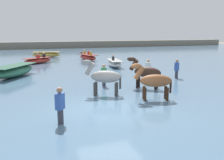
# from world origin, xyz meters

# --- Properties ---
(ground_plane) EXTENTS (120.00, 120.00, 0.00)m
(ground_plane) POSITION_xyz_m (0.00, 0.00, 0.00)
(ground_plane) COLOR #756B56
(water_surface) EXTENTS (90.00, 90.00, 0.37)m
(water_surface) POSITION_xyz_m (0.00, 10.00, 0.19)
(water_surface) COLOR slate
(water_surface) RESTS_ON ground
(horse_lead_grey) EXTENTS (1.85, 1.18, 2.09)m
(horse_lead_grey) POSITION_xyz_m (0.44, 2.19, 1.24)
(horse_lead_grey) COLOR gray
(horse_lead_grey) RESTS_ON ground
(horse_trailing_dark_bay) EXTENTS (1.64, 1.49, 2.05)m
(horse_trailing_dark_bay) POSITION_xyz_m (3.03, 2.84, 1.22)
(horse_trailing_dark_bay) COLOR #382319
(horse_trailing_dark_bay) RESTS_ON ground
(horse_flank_chestnut) EXTENTS (1.86, 0.93, 2.03)m
(horse_flank_chestnut) POSITION_xyz_m (2.28, 0.61, 1.20)
(horse_flank_chestnut) COLOR brown
(horse_flank_chestnut) RESTS_ON ground
(boat_distant_east) EXTENTS (1.44, 3.17, 1.07)m
(boat_distant_east) POSITION_xyz_m (4.39, 11.34, 0.67)
(boat_distant_east) COLOR silver
(boat_distant_east) RESTS_ON water_surface
(boat_near_starboard) EXTENTS (3.24, 4.07, 0.77)m
(boat_near_starboard) POSITION_xyz_m (-3.76, 9.11, 0.76)
(boat_near_starboard) COLOR #337556
(boat_near_starboard) RESTS_ON water_surface
(boat_far_offshore) EXTENTS (3.04, 2.31, 1.03)m
(boat_far_offshore) POSITION_xyz_m (-1.80, 16.08, 0.66)
(boat_far_offshore) COLOR #BC382D
(boat_far_offshore) RESTS_ON water_surface
(boat_far_inshore) EXTENTS (3.50, 1.89, 0.65)m
(boat_far_inshore) POSITION_xyz_m (-0.47, 21.87, 0.69)
(boat_far_inshore) COLOR gold
(boat_far_inshore) RESTS_ON water_surface
(boat_distant_west) EXTENTS (1.70, 3.31, 1.07)m
(boat_distant_west) POSITION_xyz_m (3.53, 17.39, 0.68)
(boat_distant_west) COLOR #BC382D
(boat_distant_west) RESTS_ON water_surface
(person_wading_mid) EXTENTS (0.29, 0.37, 1.63)m
(person_wading_mid) POSITION_xyz_m (4.59, 5.51, 0.87)
(person_wading_mid) COLOR #383842
(person_wading_mid) RESTS_ON ground
(person_onlooker_right) EXTENTS (0.38, 0.34, 1.63)m
(person_onlooker_right) POSITION_xyz_m (6.34, 4.82, 0.87)
(person_onlooker_right) COLOR #383842
(person_onlooker_right) RESTS_ON ground
(person_spectator_far) EXTENTS (0.36, 0.37, 1.63)m
(person_spectator_far) POSITION_xyz_m (-2.14, -0.99, 0.87)
(person_spectator_far) COLOR #383842
(person_spectator_far) RESTS_ON ground
(person_onlooker_left) EXTENTS (0.25, 0.35, 1.63)m
(person_onlooker_left) POSITION_xyz_m (1.07, 4.14, 0.87)
(person_onlooker_left) COLOR #383842
(person_onlooker_left) RESTS_ON ground
(far_shoreline) EXTENTS (80.00, 2.40, 1.60)m
(far_shoreline) POSITION_xyz_m (0.00, 38.68, 0.80)
(far_shoreline) COLOR #706B5B
(far_shoreline) RESTS_ON ground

